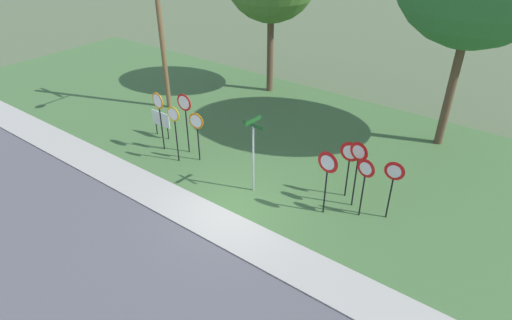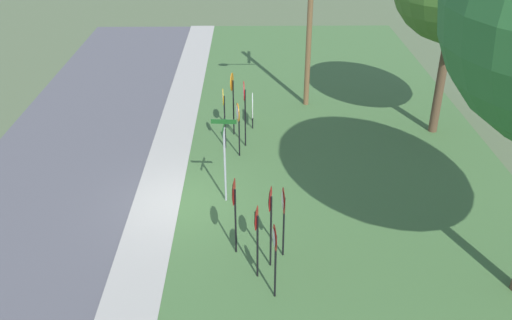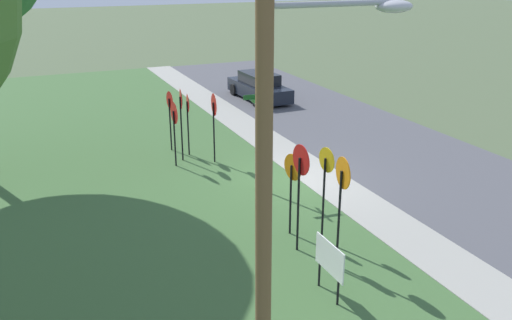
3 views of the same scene
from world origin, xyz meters
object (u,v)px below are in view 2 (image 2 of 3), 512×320
Objects in this scene: yield_sign_near_left at (256,226)px; utility_pole at (307,4)px; stop_sign_near_left at (224,107)px; stop_sign_near_right at (232,90)px; yield_sign_center at (283,207)px; street_name_post at (225,154)px; stop_sign_far_left at (238,119)px; yield_sign_far_left at (234,199)px; yield_sign_far_right at (270,209)px; stop_sign_far_center at (244,100)px; yield_sign_near_right at (275,246)px; notice_board at (253,107)px.

yield_sign_near_left is 0.27× the size of utility_pole.
stop_sign_near_right reaches higher than stop_sign_near_left.
stop_sign_near_left is at bearing -38.56° from utility_pole.
street_name_post is (-2.96, -1.74, 0.09)m from yield_sign_center.
stop_sign_far_left is 0.96× the size of yield_sign_near_left.
yield_sign_far_right reaches higher than yield_sign_far_left.
stop_sign_far_center is 6.83m from yield_sign_far_left.
street_name_post is (-3.89, -0.98, 0.10)m from yield_sign_near_left.
stop_sign_near_right is at bearing -178.61° from yield_sign_near_right.
street_name_post reaches higher than yield_sign_near_right.
yield_sign_near_left is 0.92× the size of yield_sign_far_left.
stop_sign_near_right is 1.18× the size of yield_sign_near_left.
street_name_post reaches higher than yield_sign_far_left.
yield_sign_center is (8.04, 1.61, -0.27)m from stop_sign_near_right.
notice_board is at bearing 168.37° from stop_sign_far_center.
utility_pole reaches higher than yield_sign_near_left.
yield_sign_center reaches higher than notice_board.
street_name_post is at bearing -21.94° from utility_pole.
street_name_post reaches higher than stop_sign_near_left.
yield_sign_far_left is at bearing 0.71° from stop_sign_near_left.
utility_pole reaches higher than yield_sign_near_right.
yield_sign_near_right is at bearing -1.90° from stop_sign_far_left.
utility_pole reaches higher than stop_sign_far_center.
stop_sign_near_right is 0.31× the size of utility_pole.
stop_sign_near_right is 1.18× the size of yield_sign_center.
utility_pole is (-11.67, 1.96, 2.71)m from yield_sign_far_right.
stop_sign_near_left is 7.08m from yield_sign_center.
stop_sign_far_center reaches higher than stop_sign_near_left.
stop_sign_near_left reaches higher than stop_sign_far_left.
utility_pole is at bearing 140.52° from stop_sign_far_left.
yield_sign_near_left is 1.01× the size of yield_sign_near_right.
yield_sign_near_left is 0.76× the size of street_name_post.
yield_sign_far_right is (-1.27, -0.07, 0.27)m from yield_sign_near_right.
stop_sign_far_center is 1.19× the size of yield_sign_near_left.
yield_sign_near_left is 0.65m from yield_sign_far_right.
stop_sign_near_left reaches higher than yield_sign_center.
stop_sign_far_center is 0.32× the size of utility_pole.
stop_sign_far_center reaches higher than stop_sign_far_left.
yield_sign_near_right is 1.76m from yield_sign_center.
yield_sign_near_left is 0.92m from yield_sign_near_right.
stop_sign_near_right is 5.23m from utility_pole.
yield_sign_near_left reaches higher than yield_sign_center.
yield_sign_center is at bearing 88.49° from yield_sign_far_left.
stop_sign_near_right reaches higher than yield_sign_near_right.
stop_sign_far_center reaches higher than notice_board.
notice_board is at bearing 148.59° from stop_sign_near_left.
utility_pole is (-4.22, 2.70, 2.66)m from stop_sign_far_center.
stop_sign_near_right reaches higher than yield_sign_near_left.
yield_sign_far_right reaches higher than stop_sign_far_left.
stop_sign_far_left is at bearing -11.22° from notice_board.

